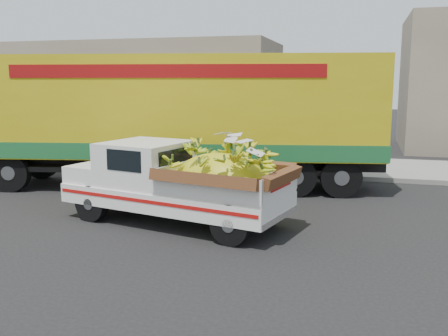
# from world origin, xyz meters

# --- Properties ---
(ground) EXTENTS (100.00, 100.00, 0.00)m
(ground) POSITION_xyz_m (0.00, 0.00, 0.00)
(ground) COLOR black
(ground) RESTS_ON ground
(curb) EXTENTS (60.00, 0.25, 0.15)m
(curb) POSITION_xyz_m (0.00, 5.44, 0.07)
(curb) COLOR gray
(curb) RESTS_ON ground
(sidewalk) EXTENTS (60.00, 4.00, 0.14)m
(sidewalk) POSITION_xyz_m (0.00, 7.54, 0.07)
(sidewalk) COLOR gray
(sidewalk) RESTS_ON ground
(building_left) EXTENTS (18.00, 6.00, 5.00)m
(building_left) POSITION_xyz_m (-8.00, 13.44, 2.50)
(building_left) COLOR gray
(building_left) RESTS_ON ground
(pickup_truck) EXTENTS (5.28, 2.92, 1.75)m
(pickup_truck) POSITION_xyz_m (1.72, -0.70, 0.94)
(pickup_truck) COLOR black
(pickup_truck) RESTS_ON ground
(semi_trailer) EXTENTS (12.08, 4.72, 3.80)m
(semi_trailer) POSITION_xyz_m (-0.03, 3.00, 2.12)
(semi_trailer) COLOR black
(semi_trailer) RESTS_ON ground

